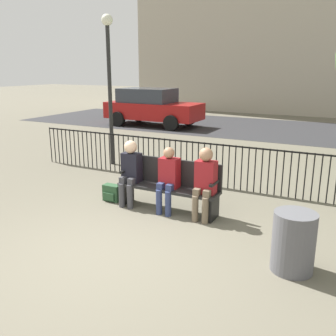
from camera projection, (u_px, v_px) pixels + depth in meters
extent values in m
plane|color=#605B4C|center=(109.00, 253.00, 5.24)|extent=(80.00, 80.00, 0.00)
cube|color=black|center=(168.00, 188.00, 6.66)|extent=(1.87, 0.45, 0.05)
cube|color=black|center=(173.00, 172.00, 6.76)|extent=(1.87, 0.05, 0.47)
cube|color=black|center=(127.00, 193.00, 7.11)|extent=(0.06, 0.38, 0.40)
cube|color=black|center=(214.00, 208.00, 6.33)|extent=(0.06, 0.38, 0.40)
cube|color=black|center=(127.00, 170.00, 7.00)|extent=(0.06, 0.38, 0.04)
cube|color=black|center=(215.00, 183.00, 6.22)|extent=(0.06, 0.38, 0.04)
cylinder|color=#3D3D42|center=(122.00, 195.00, 6.90)|extent=(0.11, 0.11, 0.45)
cylinder|color=#3D3D42|center=(130.00, 197.00, 6.82)|extent=(0.11, 0.11, 0.45)
cube|color=#3D3D42|center=(124.00, 180.00, 6.92)|extent=(0.11, 0.20, 0.12)
cube|color=#3D3D42|center=(133.00, 181.00, 6.84)|extent=(0.11, 0.20, 0.12)
cube|color=black|center=(132.00, 167.00, 6.93)|extent=(0.34, 0.22, 0.54)
sphere|color=beige|center=(131.00, 147.00, 6.81)|extent=(0.24, 0.24, 0.24)
cylinder|color=navy|center=(159.00, 202.00, 6.55)|extent=(0.11, 0.11, 0.45)
cylinder|color=navy|center=(168.00, 204.00, 6.47)|extent=(0.11, 0.11, 0.45)
cube|color=navy|center=(162.00, 186.00, 6.57)|extent=(0.11, 0.20, 0.12)
cube|color=navy|center=(171.00, 187.00, 6.49)|extent=(0.11, 0.20, 0.12)
cube|color=maroon|center=(169.00, 173.00, 6.58)|extent=(0.34, 0.22, 0.53)
sphere|color=#A37556|center=(169.00, 153.00, 6.46)|extent=(0.20, 0.20, 0.20)
cylinder|color=brown|center=(195.00, 209.00, 6.25)|extent=(0.11, 0.11, 0.45)
cylinder|color=brown|center=(205.00, 211.00, 6.17)|extent=(0.11, 0.11, 0.45)
cube|color=brown|center=(198.00, 191.00, 6.26)|extent=(0.11, 0.20, 0.12)
cube|color=brown|center=(208.00, 193.00, 6.18)|extent=(0.11, 0.20, 0.12)
cube|color=maroon|center=(206.00, 177.00, 6.27)|extent=(0.34, 0.22, 0.56)
sphere|color=#A37556|center=(206.00, 154.00, 6.15)|extent=(0.23, 0.23, 0.23)
cube|color=#284C2D|center=(112.00, 193.00, 7.24)|extent=(0.34, 0.18, 0.32)
cube|color=#284C2D|center=(109.00, 197.00, 7.16)|extent=(0.24, 0.04, 0.14)
cylinder|color=black|center=(51.00, 145.00, 10.15)|extent=(0.02, 0.02, 0.95)
cylinder|color=black|center=(55.00, 145.00, 10.09)|extent=(0.02, 0.02, 0.95)
cylinder|color=black|center=(59.00, 146.00, 10.02)|extent=(0.02, 0.02, 0.95)
cylinder|color=black|center=(63.00, 146.00, 9.96)|extent=(0.02, 0.02, 0.95)
cylinder|color=black|center=(67.00, 147.00, 9.90)|extent=(0.02, 0.02, 0.95)
cylinder|color=black|center=(71.00, 147.00, 9.84)|extent=(0.02, 0.02, 0.95)
cylinder|color=black|center=(75.00, 148.00, 9.77)|extent=(0.02, 0.02, 0.95)
cylinder|color=black|center=(79.00, 148.00, 9.71)|extent=(0.02, 0.02, 0.95)
cylinder|color=black|center=(83.00, 149.00, 9.65)|extent=(0.02, 0.02, 0.95)
cylinder|color=black|center=(87.00, 149.00, 9.59)|extent=(0.02, 0.02, 0.95)
cylinder|color=black|center=(92.00, 150.00, 9.53)|extent=(0.02, 0.02, 0.95)
cylinder|color=black|center=(96.00, 150.00, 9.46)|extent=(0.02, 0.02, 0.95)
cylinder|color=black|center=(101.00, 151.00, 9.40)|extent=(0.02, 0.02, 0.95)
cylinder|color=black|center=(105.00, 152.00, 9.34)|extent=(0.02, 0.02, 0.95)
cylinder|color=black|center=(110.00, 152.00, 9.28)|extent=(0.02, 0.02, 0.95)
cylinder|color=black|center=(114.00, 153.00, 9.21)|extent=(0.02, 0.02, 0.95)
cylinder|color=black|center=(119.00, 153.00, 9.15)|extent=(0.02, 0.02, 0.95)
cylinder|color=black|center=(124.00, 154.00, 9.09)|extent=(0.02, 0.02, 0.95)
cylinder|color=black|center=(129.00, 154.00, 9.03)|extent=(0.02, 0.02, 0.95)
cylinder|color=black|center=(134.00, 155.00, 8.96)|extent=(0.02, 0.02, 0.95)
cylinder|color=black|center=(138.00, 156.00, 8.90)|extent=(0.02, 0.02, 0.95)
cylinder|color=black|center=(144.00, 156.00, 8.84)|extent=(0.02, 0.02, 0.95)
cylinder|color=black|center=(149.00, 157.00, 8.78)|extent=(0.02, 0.02, 0.95)
cylinder|color=black|center=(154.00, 158.00, 8.71)|extent=(0.02, 0.02, 0.95)
cylinder|color=black|center=(159.00, 158.00, 8.65)|extent=(0.02, 0.02, 0.95)
cylinder|color=black|center=(164.00, 159.00, 8.59)|extent=(0.02, 0.02, 0.95)
cylinder|color=black|center=(170.00, 160.00, 8.53)|extent=(0.02, 0.02, 0.95)
cylinder|color=black|center=(175.00, 160.00, 8.46)|extent=(0.02, 0.02, 0.95)
cylinder|color=black|center=(181.00, 161.00, 8.40)|extent=(0.02, 0.02, 0.95)
cylinder|color=black|center=(187.00, 162.00, 8.34)|extent=(0.02, 0.02, 0.95)
cylinder|color=black|center=(192.00, 162.00, 8.28)|extent=(0.02, 0.02, 0.95)
cylinder|color=black|center=(198.00, 163.00, 8.21)|extent=(0.02, 0.02, 0.95)
cylinder|color=black|center=(204.00, 164.00, 8.15)|extent=(0.02, 0.02, 0.95)
cylinder|color=black|center=(210.00, 165.00, 8.09)|extent=(0.02, 0.02, 0.95)
cylinder|color=black|center=(216.00, 165.00, 8.03)|extent=(0.02, 0.02, 0.95)
cylinder|color=black|center=(222.00, 166.00, 7.96)|extent=(0.02, 0.02, 0.95)
cylinder|color=black|center=(229.00, 167.00, 7.90)|extent=(0.02, 0.02, 0.95)
cylinder|color=black|center=(235.00, 168.00, 7.84)|extent=(0.02, 0.02, 0.95)
cylinder|color=black|center=(242.00, 168.00, 7.78)|extent=(0.02, 0.02, 0.95)
cylinder|color=black|center=(248.00, 169.00, 7.72)|extent=(0.02, 0.02, 0.95)
cylinder|color=black|center=(255.00, 170.00, 7.65)|extent=(0.02, 0.02, 0.95)
cylinder|color=black|center=(262.00, 171.00, 7.59)|extent=(0.02, 0.02, 0.95)
cylinder|color=black|center=(269.00, 172.00, 7.53)|extent=(0.02, 0.02, 0.95)
cylinder|color=black|center=(276.00, 173.00, 7.47)|extent=(0.02, 0.02, 0.95)
cylinder|color=black|center=(283.00, 174.00, 7.40)|extent=(0.02, 0.02, 0.95)
cylinder|color=black|center=(290.00, 174.00, 7.34)|extent=(0.02, 0.02, 0.95)
cylinder|color=black|center=(298.00, 175.00, 7.28)|extent=(0.02, 0.02, 0.95)
cylinder|color=black|center=(305.00, 176.00, 7.22)|extent=(0.02, 0.02, 0.95)
cylinder|color=black|center=(313.00, 177.00, 7.15)|extent=(0.02, 0.02, 0.95)
cylinder|color=black|center=(321.00, 178.00, 7.09)|extent=(0.02, 0.02, 0.95)
cylinder|color=black|center=(329.00, 179.00, 7.03)|extent=(0.02, 0.02, 0.95)
cube|color=black|center=(205.00, 143.00, 8.02)|extent=(9.00, 0.03, 0.03)
cylinder|color=black|center=(110.00, 97.00, 9.59)|extent=(0.10, 0.10, 3.54)
sphere|color=silver|center=(107.00, 20.00, 9.10)|extent=(0.28, 0.28, 0.28)
cube|color=#2B2B2D|center=(281.00, 130.00, 15.51)|extent=(24.00, 6.00, 0.01)
cube|color=maroon|center=(154.00, 111.00, 16.40)|extent=(4.20, 1.70, 0.70)
cube|color=#2D333D|center=(147.00, 95.00, 16.37)|extent=(2.31, 1.56, 0.60)
cylinder|color=black|center=(171.00, 123.00, 15.17)|extent=(0.64, 0.20, 0.64)
cylinder|color=black|center=(189.00, 118.00, 16.66)|extent=(0.64, 0.20, 0.64)
cylinder|color=black|center=(118.00, 119.00, 16.33)|extent=(0.64, 0.20, 0.64)
cylinder|color=black|center=(139.00, 115.00, 17.82)|extent=(0.64, 0.20, 0.64)
cylinder|color=#56565B|center=(294.00, 242.00, 4.69)|extent=(0.53, 0.53, 0.78)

